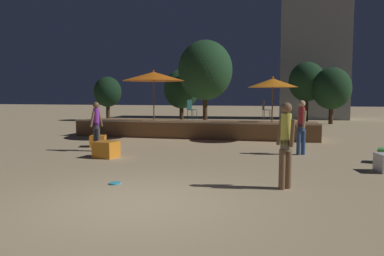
{
  "coord_description": "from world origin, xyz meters",
  "views": [
    {
      "loc": [
        2.45,
        -6.05,
        1.9
      ],
      "look_at": [
        0.0,
        4.08,
        0.98
      ],
      "focal_mm": 35.0,
      "sensor_mm": 36.0,
      "label": 1
    }
  ],
  "objects": [
    {
      "name": "patio_umbrella_0",
      "position": [
        -3.06,
        9.57,
        2.71
      ],
      "size": [
        2.74,
        2.74,
        2.99
      ],
      "color": "brown",
      "rests_on": "ground"
    },
    {
      "name": "bistro_chair_1",
      "position": [
        1.68,
        11.25,
        1.32
      ],
      "size": [
        0.42,
        0.42,
        0.9
      ],
      "rotation": [
        0.0,
        0.0,
        1.83
      ],
      "color": "#47474C",
      "rests_on": "wooden_deck"
    },
    {
      "name": "patio_umbrella_1",
      "position": [
        2.05,
        9.61,
        2.39
      ],
      "size": [
        2.03,
        2.03,
        2.66
      ],
      "color": "brown",
      "rests_on": "ground"
    },
    {
      "name": "person_2",
      "position": [
        2.53,
        1.66,
        0.96
      ],
      "size": [
        0.4,
        0.4,
        1.76
      ],
      "rotation": [
        0.0,
        0.0,
        3.93
      ],
      "color": "brown",
      "rests_on": "ground"
    },
    {
      "name": "cube_seat_2",
      "position": [
        -2.75,
        4.32,
        0.25
      ],
      "size": [
        0.7,
        0.7,
        0.5
      ],
      "rotation": [
        0.0,
        0.0,
        -0.13
      ],
      "color": "orange",
      "rests_on": "ground"
    },
    {
      "name": "background_tree_3",
      "position": [
        -2.21,
        16.68,
        3.41
      ],
      "size": [
        3.34,
        3.34,
        5.26
      ],
      "color": "#3D2B1C",
      "rests_on": "ground"
    },
    {
      "name": "ground_plane",
      "position": [
        0.0,
        0.0,
        0.0
      ],
      "size": [
        120.0,
        120.0,
        0.0
      ],
      "primitive_type": "plane",
      "color": "tan"
    },
    {
      "name": "background_tree_2",
      "position": [
        -4.29,
        18.76,
        2.3
      ],
      "size": [
        2.42,
        2.42,
        3.64
      ],
      "color": "#3D2B1C",
      "rests_on": "ground"
    },
    {
      "name": "person_1",
      "position": [
        3.05,
        6.27,
        0.95
      ],
      "size": [
        0.31,
        0.48,
        1.74
      ],
      "rotation": [
        0.0,
        0.0,
        0.49
      ],
      "color": "#2D4C7F",
      "rests_on": "ground"
    },
    {
      "name": "person_0",
      "position": [
        -3.65,
        5.43,
        0.9
      ],
      "size": [
        0.3,
        0.51,
        1.67
      ],
      "rotation": [
        0.0,
        0.0,
        5.84
      ],
      "color": "#3F3F47",
      "rests_on": "ground"
    },
    {
      "name": "wooden_deck",
      "position": [
        -1.44,
        10.62,
        0.35
      ],
      "size": [
        10.86,
        2.29,
        0.78
      ],
      "color": "brown",
      "rests_on": "ground"
    },
    {
      "name": "cube_seat_1",
      "position": [
        -4.15,
        6.46,
        0.21
      ],
      "size": [
        0.68,
        0.68,
        0.42
      ],
      "rotation": [
        0.0,
        0.0,
        0.31
      ],
      "color": "orange",
      "rests_on": "ground"
    },
    {
      "name": "bistro_chair_0",
      "position": [
        -1.67,
        10.72,
        1.32
      ],
      "size": [
        0.45,
        0.45,
        0.9
      ],
      "rotation": [
        0.0,
        0.0,
        1.16
      ],
      "color": "#1E4C47",
      "rests_on": "wooden_deck"
    },
    {
      "name": "frisbee_disc",
      "position": [
        -1.01,
        1.22,
        0.02
      ],
      "size": [
        0.24,
        0.24,
        0.03
      ],
      "color": "#33B2D8",
      "rests_on": "ground"
    },
    {
      "name": "background_tree_0",
      "position": [
        4.04,
        20.69,
        2.79
      ],
      "size": [
        2.44,
        2.44,
        4.15
      ],
      "color": "#3D2B1C",
      "rests_on": "ground"
    },
    {
      "name": "background_tree_1",
      "position": [
        5.55,
        19.94,
        2.33
      ],
      "size": [
        2.49,
        2.49,
        3.71
      ],
      "color": "#3D2B1C",
      "rests_on": "ground"
    },
    {
      "name": "distant_building",
      "position": [
        4.81,
        25.67,
        6.49
      ],
      "size": [
        5.18,
        3.56,
        12.98
      ],
      "color": "gray",
      "rests_on": "ground"
    },
    {
      "name": "background_tree_4",
      "position": [
        -10.23,
        19.63,
        2.12
      ],
      "size": [
        2.04,
        2.04,
        3.26
      ],
      "color": "#3D2B1C",
      "rests_on": "ground"
    }
  ]
}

